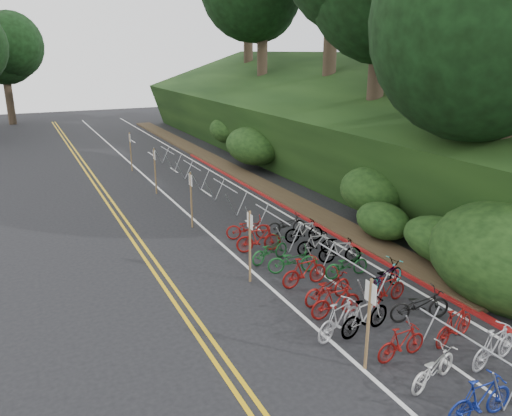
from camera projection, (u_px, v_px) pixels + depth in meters
The scene contains 10 objects.
ground at pixel (314, 366), 12.33m from camera, with size 120.00×120.00×0.00m, color black.
road_markings at pixel (200, 233), 21.26m from camera, with size 7.47×80.00×0.01m.
red_curb at pixel (283, 205), 24.98m from camera, with size 0.25×28.00×0.10m, color maroon.
embankment at pixel (328, 127), 33.27m from camera, with size 14.30×48.14×9.11m.
bike_rack_front at pixel (462, 347), 11.65m from camera, with size 1.14×2.77×1.17m.
bike_racks_rest at pixel (225, 191), 24.47m from camera, with size 1.14×23.00×1.17m.
signpost_near at pixel (369, 318), 11.83m from camera, with size 0.08×0.40×2.42m.
signposts_rest at pixel (171, 181), 24.16m from camera, with size 0.08×18.40×2.50m.
bike_front at pixel (339, 319), 13.47m from camera, with size 1.78×0.50×1.07m, color #9E9EA3.
bike_valet at pixel (348, 281), 15.80m from camera, with size 3.38×13.59×1.07m.
Camera 1 is at (-5.90, -8.89, 7.46)m, focal length 35.00 mm.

